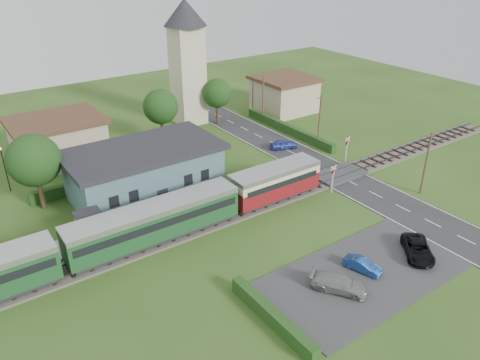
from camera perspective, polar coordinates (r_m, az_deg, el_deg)
ground at (r=47.97m, az=5.30°, el=-3.46°), size 120.00×120.00×0.00m
railway_track at (r=49.24m, az=3.82°, el=-2.39°), size 76.00×3.20×0.49m
road at (r=54.27m, az=13.44°, el=-0.29°), size 6.00×70.00×0.05m
car_park at (r=40.19m, az=14.80°, el=-11.05°), size 17.00×9.00×0.08m
crossing_deck at (r=55.36m, az=11.96°, el=0.66°), size 6.20×3.40×0.45m
platform at (r=46.88m, az=-8.30°, el=-4.12°), size 30.00×3.00×0.45m
equipment_hut at (r=43.76m, az=-17.78°, el=-5.36°), size 2.30×2.30×2.55m
station_building at (r=50.41m, az=-11.53°, el=1.12°), size 16.00×9.00×5.30m
train at (r=41.29m, az=-14.32°, el=-6.22°), size 43.20×2.90×3.40m
church_tower at (r=68.86m, az=-6.51°, el=15.07°), size 6.00×6.00×17.60m
house_west at (r=61.38m, az=-21.28°, el=4.64°), size 10.80×8.80×5.50m
house_east at (r=75.75m, az=5.42°, el=10.41°), size 8.80×8.80×5.50m
hedge_carpark at (r=34.48m, az=3.97°, el=-16.29°), size 0.80×9.00×1.20m
hedge_roadside at (r=67.11m, az=5.92°, el=6.21°), size 0.80×18.00×1.20m
hedge_station at (r=55.08m, az=-13.29°, el=0.87°), size 22.00×0.80×1.30m
tree_a at (r=49.50m, az=-23.84°, el=2.20°), size 5.20×5.20×8.00m
tree_b at (r=62.80m, az=-9.65°, el=8.78°), size 4.60×4.60×7.34m
tree_c at (r=69.17m, az=-2.83°, el=10.50°), size 4.20×4.20×6.78m
utility_pole_b at (r=52.69m, az=21.73°, el=1.96°), size 1.40×0.22×7.00m
utility_pole_c at (r=61.96m, az=9.66°, el=7.17°), size 1.40×0.22×7.00m
utility_pole_d at (r=70.51m, az=2.84°, el=9.95°), size 1.40×0.22×7.00m
crossing_signal_near at (r=50.67m, az=11.27°, el=0.59°), size 0.84×0.28×3.28m
crossing_signal_far at (r=58.50m, az=12.92°, el=4.09°), size 0.84×0.28×3.28m
streetlamp_west at (r=55.65m, az=-26.79°, el=1.56°), size 0.30×0.30×5.15m
streetlamp_east at (r=75.54m, az=1.58°, el=10.67°), size 0.30×0.30×5.15m
car_on_road at (r=61.65m, az=5.34°, el=4.38°), size 3.85×2.51×1.22m
car_park_blue at (r=40.21m, az=14.70°, el=-10.01°), size 1.99×3.35×1.04m
car_park_silver at (r=37.73m, az=11.94°, el=-12.22°), size 3.97×4.68×1.29m
car_park_dark at (r=43.34m, az=20.86°, el=-7.87°), size 4.56×4.84×1.27m
pedestrian_near at (r=50.26m, az=0.02°, el=-0.30°), size 0.62×0.51×1.47m
pedestrian_far at (r=43.79m, az=-15.89°, el=-5.84°), size 0.75×0.88×1.56m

